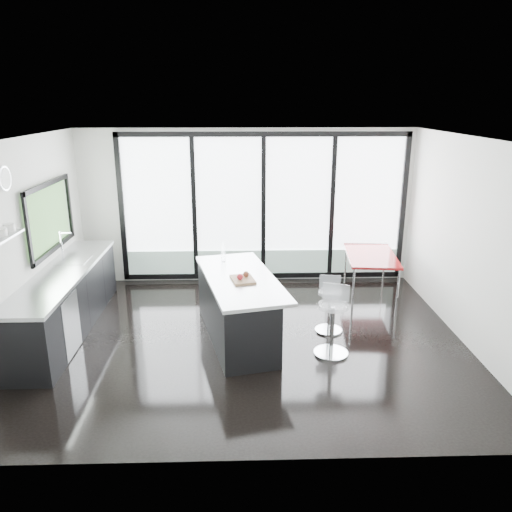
{
  "coord_description": "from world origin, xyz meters",
  "views": [
    {
      "loc": [
        -0.11,
        -6.42,
        3.25
      ],
      "look_at": [
        0.1,
        0.3,
        1.15
      ],
      "focal_mm": 35.0,
      "sensor_mm": 36.0,
      "label": 1
    }
  ],
  "objects_px": {
    "bar_stool_far": "(329,311)",
    "red_table": "(370,275)",
    "bar_stool_near": "(332,329)",
    "island": "(236,307)"
  },
  "relations": [
    {
      "from": "bar_stool_far",
      "to": "red_table",
      "type": "height_order",
      "value": "red_table"
    },
    {
      "from": "bar_stool_near",
      "to": "red_table",
      "type": "relative_size",
      "value": 0.52
    },
    {
      "from": "bar_stool_near",
      "to": "red_table",
      "type": "height_order",
      "value": "red_table"
    },
    {
      "from": "red_table",
      "to": "bar_stool_near",
      "type": "bearing_deg",
      "value": -116.27
    },
    {
      "from": "bar_stool_near",
      "to": "red_table",
      "type": "xyz_separation_m",
      "value": [
        1.02,
        2.06,
        0.01
      ]
    },
    {
      "from": "island",
      "to": "red_table",
      "type": "height_order",
      "value": "island"
    },
    {
      "from": "bar_stool_far",
      "to": "red_table",
      "type": "xyz_separation_m",
      "value": [
        0.93,
        1.36,
        0.06
      ]
    },
    {
      "from": "bar_stool_far",
      "to": "bar_stool_near",
      "type": "bearing_deg",
      "value": -90.29
    },
    {
      "from": "bar_stool_far",
      "to": "red_table",
      "type": "relative_size",
      "value": 0.45
    },
    {
      "from": "bar_stool_near",
      "to": "bar_stool_far",
      "type": "bearing_deg",
      "value": 105.12
    }
  ]
}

